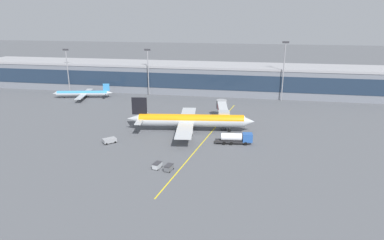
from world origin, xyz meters
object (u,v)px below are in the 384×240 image
(main_airliner, at_px, (190,120))
(fuel_tanker, at_px, (236,138))
(pushback_tug, at_px, (110,140))
(baggage_cart_1, at_px, (169,168))
(baggage_cart_0, at_px, (157,165))
(commuter_jet_far, at_px, (83,93))

(main_airliner, relative_size, fuel_tanker, 3.75)
(main_airliner, bearing_deg, pushback_tug, -146.02)
(main_airliner, bearing_deg, fuel_tanker, -28.91)
(baggage_cart_1, bearing_deg, pushback_tug, 145.25)
(main_airliner, bearing_deg, baggage_cart_0, -95.78)
(fuel_tanker, xyz_separation_m, baggage_cart_1, (-15.11, -21.13, -0.96))
(fuel_tanker, relative_size, baggage_cart_0, 3.77)
(commuter_jet_far, bearing_deg, pushback_tug, -55.75)
(fuel_tanker, xyz_separation_m, pushback_tug, (-36.84, -6.06, -0.90))
(fuel_tanker, distance_m, pushback_tug, 37.35)
(main_airliner, relative_size, baggage_cart_1, 14.12)
(main_airliner, distance_m, pushback_tug, 26.13)
(pushback_tug, bearing_deg, commuter_jet_far, 124.25)
(main_airliner, height_order, commuter_jet_far, main_airliner)
(fuel_tanker, relative_size, pushback_tug, 2.55)
(main_airliner, height_order, pushback_tug, main_airliner)
(main_airliner, distance_m, commuter_jet_far, 67.10)
(pushback_tug, relative_size, baggage_cart_1, 1.48)
(fuel_tanker, bearing_deg, baggage_cart_0, -131.75)
(fuel_tanker, bearing_deg, baggage_cart_1, -125.58)
(fuel_tanker, height_order, pushback_tug, fuel_tanker)
(pushback_tug, relative_size, commuter_jet_far, 0.16)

